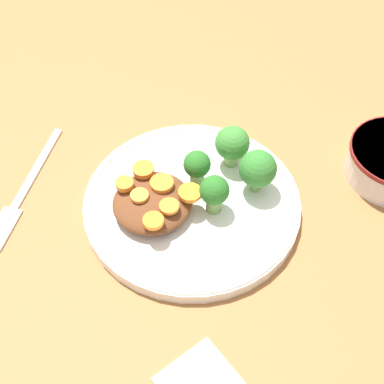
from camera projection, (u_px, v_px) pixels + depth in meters
ground_plane at (192, 208)px, 0.65m from camera, size 4.00×4.00×0.00m
plate at (192, 203)px, 0.64m from camera, size 0.26×0.26×0.02m
stew_mound at (152, 202)px, 0.62m from camera, size 0.09×0.09×0.03m
broccoli_floret_0 at (214, 192)px, 0.60m from camera, size 0.03×0.03×0.05m
broccoli_floret_1 at (258, 169)px, 0.62m from camera, size 0.04×0.04×0.06m
broccoli_floret_2 at (231, 144)px, 0.65m from camera, size 0.04×0.04×0.06m
broccoli_floret_3 at (197, 166)px, 0.63m from camera, size 0.03×0.03×0.05m
carrot_slice_0 at (143, 170)px, 0.63m from camera, size 0.03×0.03×0.01m
carrot_slice_1 at (140, 196)px, 0.60m from camera, size 0.02×0.02×0.00m
carrot_slice_2 at (171, 207)px, 0.59m from camera, size 0.02×0.02×0.00m
carrot_slice_3 at (156, 222)px, 0.58m from camera, size 0.02×0.02×0.01m
carrot_slice_4 at (162, 183)px, 0.61m from camera, size 0.03×0.03×0.01m
carrot_slice_5 at (190, 193)px, 0.60m from camera, size 0.03×0.03×0.01m
carrot_slice_6 at (125, 184)px, 0.61m from camera, size 0.02×0.02×0.01m
fork at (20, 196)px, 0.65m from camera, size 0.10×0.19×0.01m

